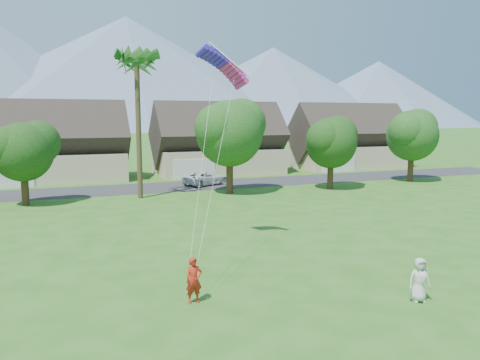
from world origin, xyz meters
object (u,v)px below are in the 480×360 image
kite_flyer (194,280)px  watcher (419,280)px  parafoil_kite (224,64)px  parked_car (206,178)px

kite_flyer → watcher: 8.49m
kite_flyer → parafoil_kite: 11.76m
parafoil_kite → kite_flyer: bearing=-116.7°
kite_flyer → parked_car: kite_flyer is taller
kite_flyer → parked_car: 30.82m
kite_flyer → parked_car: bearing=68.3°
kite_flyer → parafoil_kite: (3.69, 6.96, 8.74)m
parafoil_kite → parked_car: bearing=76.6°
parked_car → parafoil_kite: (-5.85, -22.34, 8.90)m
watcher → parafoil_kite: 13.90m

